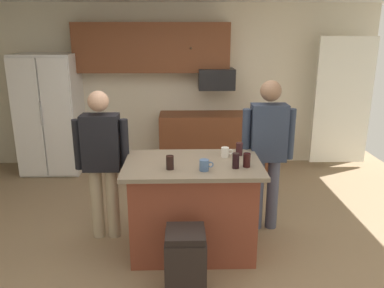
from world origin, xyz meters
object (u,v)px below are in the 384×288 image
kitchen_island (193,207)px  glass_dark_ale (239,149)px  person_guest_right (102,156)px  mug_blue_stoneware (225,152)px  refrigerator (50,114)px  microwave_over_range (216,79)px  person_elder_center (268,146)px  glass_short_whisky (170,163)px  mug_ceramic_white (204,165)px  tumbler_amber (236,161)px  trash_bin (186,264)px  glass_pilsner (247,160)px

kitchen_island → glass_dark_ale: (0.48, 0.22, 0.53)m
person_guest_right → mug_blue_stoneware: (1.27, -0.14, 0.08)m
refrigerator → mug_blue_stoneware: refrigerator is taller
microwave_over_range → kitchen_island: size_ratio=0.42×
person_guest_right → person_elder_center: size_ratio=0.95×
microwave_over_range → glass_short_whisky: size_ratio=4.33×
kitchen_island → person_elder_center: (0.83, 0.45, 0.49)m
refrigerator → kitchen_island: refrigerator is taller
person_guest_right → mug_blue_stoneware: person_guest_right is taller
person_guest_right → glass_short_whisky: bearing=-15.9°
mug_blue_stoneware → kitchen_island: bearing=-153.8°
microwave_over_range → glass_dark_ale: 2.37m
person_elder_center → mug_blue_stoneware: 0.57m
glass_dark_ale → person_guest_right: bearing=176.8°
mug_ceramic_white → glass_dark_ale: bearing=49.5°
refrigerator → tumbler_amber: 3.64m
mug_ceramic_white → trash_bin: size_ratio=0.21×
person_elder_center → glass_pilsner: (-0.33, -0.59, 0.04)m
person_guest_right → glass_dark_ale: size_ratio=12.32×
microwave_over_range → mug_ceramic_white: 2.83m
person_guest_right → mug_blue_stoneware: size_ratio=13.32×
mug_blue_stoneware → glass_pilsner: bearing=-60.5°
refrigerator → kitchen_island: bearing=-48.3°
refrigerator → person_guest_right: size_ratio=1.15×
mug_blue_stoneware → glass_dark_ale: 0.16m
glass_pilsner → glass_short_whisky: (-0.72, -0.05, -0.00)m
mug_ceramic_white → tumbler_amber: bearing=11.4°
mug_blue_stoneware → trash_bin: 1.20m
person_guest_right → mug_ceramic_white: person_guest_right is taller
tumbler_amber → mug_ceramic_white: bearing=-168.6°
kitchen_island → person_elder_center: 1.06m
refrigerator → mug_ceramic_white: refrigerator is taller
microwave_over_range → person_guest_right: microwave_over_range is taller
glass_dark_ale → glass_pilsner: size_ratio=0.99×
glass_dark_ale → glass_short_whisky: bearing=-150.0°
refrigerator → trash_bin: refrigerator is taller
microwave_over_range → trash_bin: microwave_over_range is taller
kitchen_island → glass_pilsner: glass_pilsner is taller
mug_blue_stoneware → person_elder_center: bearing=30.5°
trash_bin → glass_pilsner: bearing=44.9°
glass_short_whisky → trash_bin: (0.14, -0.53, -0.71)m
refrigerator → person_elder_center: 3.58m
mug_blue_stoneware → glass_pilsner: size_ratio=0.91×
mug_blue_stoneware → glass_pilsner: glass_pilsner is taller
refrigerator → person_elder_center: (2.99, -1.97, 0.05)m
microwave_over_range → person_elder_center: 2.18m
glass_short_whisky → mug_blue_stoneware: bearing=32.2°
microwave_over_range → tumbler_amber: bearing=-90.9°
person_elder_center → glass_short_whisky: person_elder_center is taller
glass_dark_ale → tumbler_amber: size_ratio=0.91×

